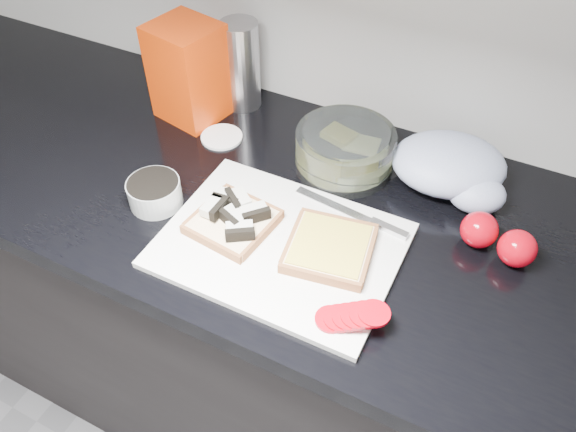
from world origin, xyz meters
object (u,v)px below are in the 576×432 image
object	(u,v)px
cutting_board	(280,245)
steel_canister	(241,65)
bread_bag	(189,72)
glass_bowl	(345,150)

from	to	relation	value
cutting_board	steel_canister	world-z (taller)	steel_canister
cutting_board	bread_bag	xyz separation A→B (m)	(-0.35, 0.27, 0.10)
glass_bowl	bread_bag	bearing A→B (deg)	177.01
glass_bowl	steel_canister	distance (m)	0.31
glass_bowl	steel_canister	xyz separation A→B (m)	(-0.29, 0.10, 0.06)
bread_bag	steel_canister	world-z (taller)	bread_bag
bread_bag	cutting_board	bearing A→B (deg)	-25.48
cutting_board	steel_canister	distance (m)	0.45
steel_canister	glass_bowl	bearing A→B (deg)	-19.25
steel_canister	bread_bag	bearing A→B (deg)	-134.27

